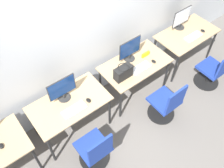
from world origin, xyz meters
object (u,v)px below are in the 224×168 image
Objects in this scene: mouse_left at (88,100)px; keyboard_right at (141,68)px; mouse_right at (154,61)px; keyboard_far_right at (194,36)px; office_chair_right at (166,104)px; office_chair_left at (95,151)px; handbag at (123,72)px; keyboard_left at (74,110)px; monitor_right at (130,49)px; monitor_left at (62,89)px; mouse_far_right at (203,31)px; monitor_far_right at (182,18)px; office_chair_far_right at (213,72)px; mouse_far_left at (1,146)px.

mouse_left is 1.06m from keyboard_right.
keyboard_far_right is at bearing 0.87° from mouse_right.
office_chair_right is (0.07, -0.61, -0.42)m from keyboard_right.
office_chair_left is 1.76m from mouse_right.
mouse_left is 0.71m from handbag.
handbag reaches higher than keyboard_left.
monitor_right reaches higher than mouse_right.
mouse_left is 1.35m from office_chair_right.
keyboard_far_right is at bearing -5.85° from monitor_left.
mouse_far_right is (1.58, -0.30, -0.20)m from monitor_right.
handbag is at bearing -169.38° from monitor_far_right.
monitor_right is at bearing 167.00° from keyboard_far_right.
handbag is at bearing 123.28° from office_chair_right.
mouse_right reaches higher than keyboard_far_right.
mouse_far_right reaches higher than keyboard_left.
mouse_left is at bearing -163.80° from monitor_right.
keyboard_left is 0.25m from mouse_left.
office_chair_left is at bearing -93.82° from keyboard_left.
monitor_far_right is 1.16m from office_chair_far_right.
office_chair_left is at bearing -169.40° from mouse_far_right.
office_chair_far_right reaches higher than keyboard_far_right.
monitor_right is 0.45m from handbag.
keyboard_left is 4.09× the size of mouse_far_right.
monitor_left is 1.36m from keyboard_right.
mouse_far_right is at bearing 21.77° from office_chair_right.
mouse_far_right is 0.30× the size of handbag.
mouse_right is 1.31m from mouse_far_right.
monitor_far_right is 4.88× the size of mouse_far_right.
monitor_left reaches higher than mouse_left.
office_chair_left reaches higher than mouse_far_left.
mouse_left is 1.00× the size of mouse_far_right.
office_chair_far_right reaches higher than mouse_left.
monitor_far_right is at bearing 1.87° from monitor_left.
monitor_right is at bearing 5.11° from mouse_far_left.
keyboard_left is 0.97m from handbag.
mouse_left is (0.25, -0.27, -0.20)m from monitor_left.
keyboard_left is at bearing -179.74° from keyboard_far_right.
mouse_left is at bearing -179.21° from keyboard_right.
office_chair_far_right is (1.30, -0.63, -0.42)m from keyboard_right.
mouse_far_left is 2.58m from office_chair_right.
monitor_right and monitor_far_right have the same top height.
office_chair_right is (0.07, -0.91, -0.62)m from monitor_right.
handbag is at bearing -143.61° from monitor_right.
mouse_left and mouse_far_right have the same top height.
mouse_far_right reaches higher than keyboard_far_right.
monitor_right reaches higher than office_chair_right.
mouse_far_right is 0.10× the size of office_chair_far_right.
office_chair_far_right is (-0.01, -0.62, -0.42)m from keyboard_far_right.
mouse_left is at bearing 1.65° from keyboard_left.
office_chair_left is at bearing 178.37° from office_chair_far_right.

